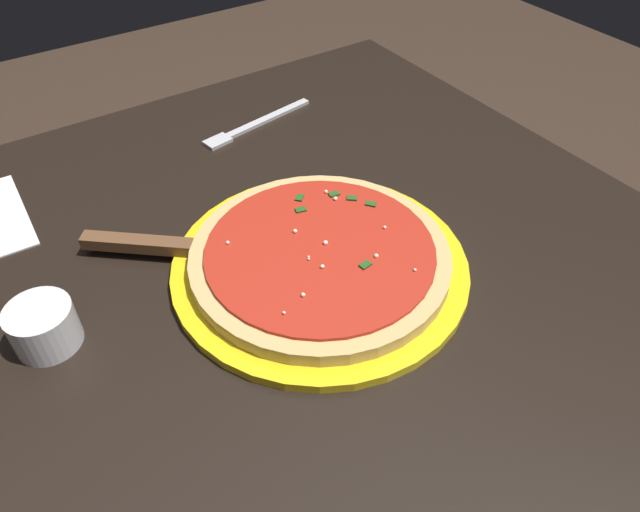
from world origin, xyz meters
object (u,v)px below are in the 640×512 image
pizza_server (177,248)px  fork (253,125)px  cup_small_sauce (43,326)px  pizza (320,256)px  serving_plate (320,266)px

pizza_server → fork: (-0.20, 0.20, -0.01)m
cup_small_sauce → pizza: bearing=77.3°
pizza → pizza_server: 0.16m
fork → pizza: bearing=-15.6°
pizza → fork: bearing=164.4°
serving_plate → fork: size_ratio=1.71×
serving_plate → cup_small_sauce: cup_small_sauce is taller
cup_small_sauce → fork: 0.43m
pizza_server → cup_small_sauce: 0.16m
serving_plate → pizza_server: size_ratio=1.62×
pizza_server → pizza: bearing=50.0°
serving_plate → cup_small_sauce: 0.28m
serving_plate → pizza_server: bearing=-130.1°
serving_plate → pizza: size_ratio=1.15×
serving_plate → fork: bearing=164.4°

